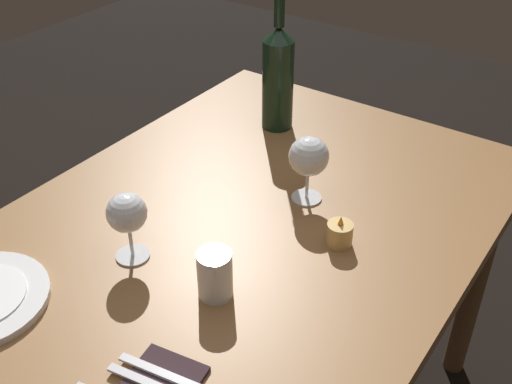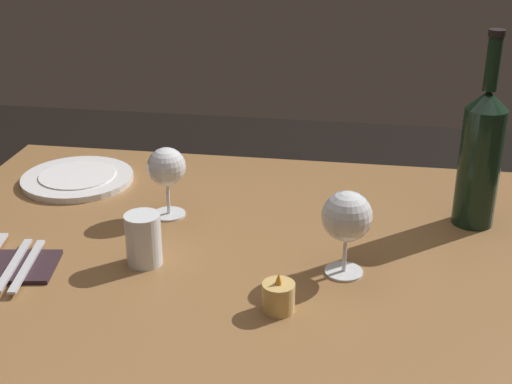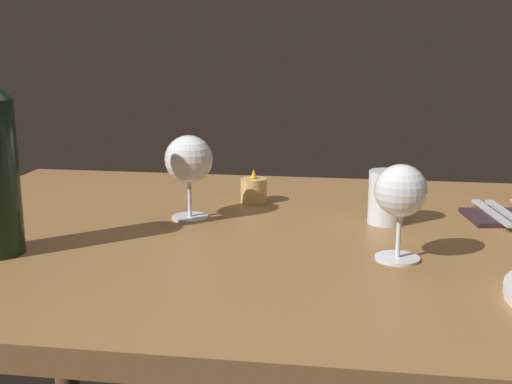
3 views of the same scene
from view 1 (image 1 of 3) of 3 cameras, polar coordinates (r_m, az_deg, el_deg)
The scene contains 7 objects.
dining_table at distance 1.34m, azimuth -1.72°, elevation -6.19°, with size 1.30×0.90×0.74m.
wine_glass_left at distance 1.31m, azimuth 4.83°, elevation 3.14°, with size 0.09×0.09×0.15m.
wine_glass_right at distance 1.17m, azimuth -11.70°, elevation -2.02°, with size 0.08×0.08×0.14m.
wine_bottle at distance 1.58m, azimuth 2.02°, elevation 10.59°, with size 0.08×0.08×0.38m.
water_tumbler at distance 1.11m, azimuth -3.76°, elevation -7.71°, with size 0.06×0.06×0.09m.
votive_candle at distance 1.24m, azimuth 7.63°, elevation -3.87°, with size 0.05×0.05×0.07m.
fork_outer at distance 1.01m, azimuth -7.92°, elevation -16.33°, with size 0.04×0.18×0.00m.
Camera 1 is at (0.81, 0.61, 1.53)m, focal length 43.81 mm.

